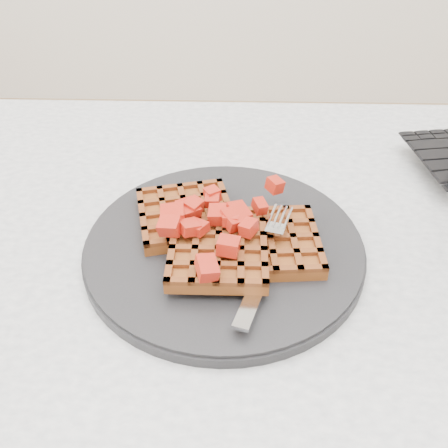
% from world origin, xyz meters
% --- Properties ---
extents(table, '(1.20, 0.80, 0.75)m').
position_xyz_m(table, '(0.00, 0.00, 0.64)').
color(table, silver).
rests_on(table, ground).
extents(plate, '(0.31, 0.31, 0.02)m').
position_xyz_m(plate, '(-0.13, 0.02, 0.76)').
color(plate, black).
rests_on(plate, table).
extents(waffles, '(0.22, 0.19, 0.03)m').
position_xyz_m(waffles, '(-0.13, 0.01, 0.78)').
color(waffles, brown).
rests_on(waffles, plate).
extents(strawberry_pile, '(0.15, 0.15, 0.02)m').
position_xyz_m(strawberry_pile, '(-0.13, 0.02, 0.80)').
color(strawberry_pile, '#971107').
rests_on(strawberry_pile, waffles).
extents(fork, '(0.07, 0.18, 0.02)m').
position_xyz_m(fork, '(-0.08, -0.03, 0.77)').
color(fork, silver).
rests_on(fork, plate).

